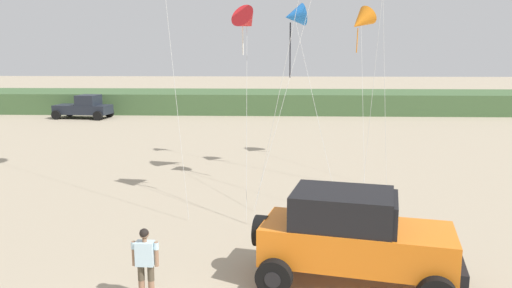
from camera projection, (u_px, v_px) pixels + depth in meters
name	position (u px, v px, depth m)	size (l,w,h in m)	color
dune_ridge	(311.00, 101.00, 47.04)	(90.00, 7.83, 1.84)	#426038
jeep	(354.00, 236.00, 11.72)	(5.01, 3.26, 2.26)	orange
person_watching	(145.00, 260.00, 11.00)	(0.62, 0.31, 1.67)	#8C664C
distant_pickup	(84.00, 107.00, 41.86)	(4.80, 2.90, 1.98)	#1E232D
kite_red_delta	(294.00, 16.00, 19.47)	(2.01, 4.51, 7.43)	blue
kite_white_parafoil	(247.00, 21.00, 17.58)	(1.22, 3.36, 7.20)	red
kite_blue_swept	(361.00, 21.00, 24.10)	(1.77, 5.15, 7.77)	orange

